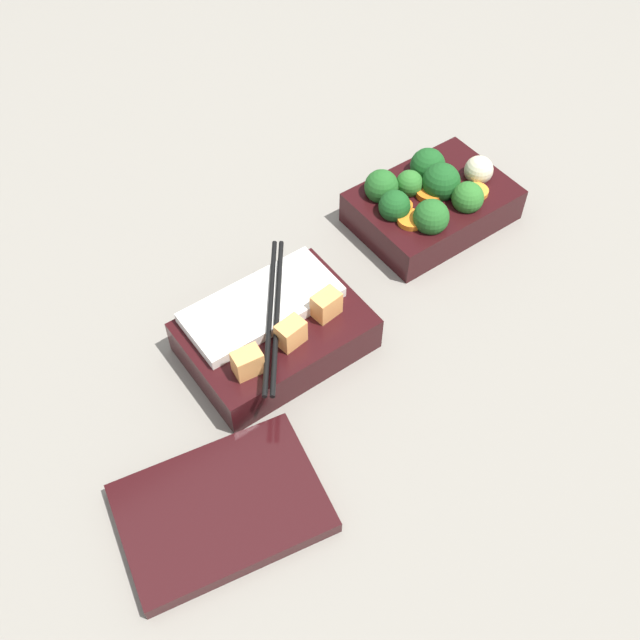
% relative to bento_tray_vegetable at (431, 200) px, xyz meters
% --- Properties ---
extents(ground_plane, '(3.00, 3.00, 0.00)m').
position_rel_bento_tray_vegetable_xyz_m(ground_plane, '(0.13, 0.03, -0.03)').
color(ground_plane, gray).
extents(bento_tray_vegetable, '(0.18, 0.12, 0.08)m').
position_rel_bento_tray_vegetable_xyz_m(bento_tray_vegetable, '(0.00, 0.00, 0.00)').
color(bento_tray_vegetable, black).
rests_on(bento_tray_vegetable, ground_plane).
extents(bento_tray_rice, '(0.18, 0.16, 0.07)m').
position_rel_bento_tray_vegetable_xyz_m(bento_tray_rice, '(0.25, 0.05, -0.01)').
color(bento_tray_rice, black).
rests_on(bento_tray_rice, ground_plane).
extents(bento_lid, '(0.19, 0.15, 0.02)m').
position_rel_bento_tray_vegetable_xyz_m(bento_lid, '(0.39, 0.17, -0.02)').
color(bento_lid, black).
rests_on(bento_lid, ground_plane).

